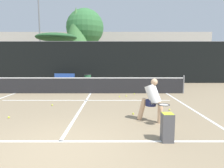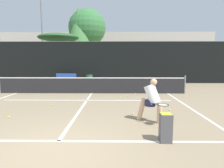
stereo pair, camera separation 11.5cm
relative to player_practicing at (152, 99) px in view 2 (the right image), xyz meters
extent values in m
plane|color=#937F60|center=(-2.56, -1.98, -0.75)|extent=(100.00, 100.00, 0.00)
cube|color=white|center=(-2.56, -1.58, -0.74)|extent=(11.00, 0.10, 0.01)
cube|color=white|center=(-2.56, 3.37, -0.74)|extent=(8.25, 0.10, 0.01)
cube|color=white|center=(-2.56, 1.92, -0.74)|extent=(0.10, 7.00, 0.01)
cube|color=white|center=(1.95, 1.92, -0.74)|extent=(0.10, 8.00, 0.01)
cylinder|color=slate|center=(2.94, 5.42, -0.21)|extent=(0.09, 0.09, 1.07)
cube|color=#232326|center=(-2.56, 5.42, -0.27)|extent=(11.00, 0.02, 0.95)
cube|color=white|center=(-2.56, 5.42, 0.17)|extent=(11.00, 0.03, 0.06)
cube|color=black|center=(-2.56, 10.69, 0.99)|extent=(24.00, 0.06, 3.48)
cylinder|color=slate|center=(-2.56, 10.69, 2.75)|extent=(24.00, 0.04, 0.04)
cylinder|color=#DBAD84|center=(0.24, -0.14, -0.42)|extent=(0.16, 0.16, 0.64)
cylinder|color=#DBAD84|center=(-0.29, 0.19, -0.38)|extent=(0.37, 0.31, 0.75)
cylinder|color=#1E234C|center=(-0.04, 0.03, -0.13)|extent=(0.34, 0.34, 0.20)
cylinder|color=white|center=(0.02, 0.00, 0.16)|extent=(0.55, 0.47, 0.73)
sphere|color=#DBAD84|center=(0.05, -0.02, 0.55)|extent=(0.21, 0.21, 0.21)
cylinder|color=#262628|center=(0.00, -0.29, -0.08)|extent=(0.27, 0.18, 0.03)
torus|color=#262628|center=(0.26, -0.46, -0.08)|extent=(0.47, 0.47, 0.02)
cylinder|color=beige|center=(0.26, -0.46, -0.08)|extent=(0.36, 0.36, 0.01)
sphere|color=#D1E033|center=(-0.51, 0.84, -0.71)|extent=(0.07, 0.07, 0.07)
sphere|color=#D1E033|center=(-3.90, 2.24, -0.71)|extent=(0.07, 0.07, 0.07)
sphere|color=#D1E033|center=(-0.51, 4.38, -0.71)|extent=(0.07, 0.07, 0.07)
sphere|color=#D1E033|center=(0.99, 1.42, -0.71)|extent=(0.07, 0.07, 0.07)
sphere|color=#D1E033|center=(-4.82, 0.37, -0.71)|extent=(0.07, 0.07, 0.07)
sphere|color=#D1E033|center=(-0.89, 4.16, -0.71)|extent=(0.07, 0.07, 0.07)
sphere|color=#D1E033|center=(0.00, 5.08, -0.71)|extent=(0.07, 0.07, 0.07)
cube|color=#4C4C51|center=(0.06, -1.57, -0.40)|extent=(0.28, 0.28, 0.70)
cube|color=#D1E033|center=(0.06, -1.57, -0.07)|extent=(0.25, 0.25, 0.06)
cube|color=#2D519E|center=(-5.19, 9.85, -0.31)|extent=(1.70, 0.47, 0.04)
cube|color=#2D519E|center=(-5.18, 10.03, -0.10)|extent=(1.68, 0.15, 0.42)
cube|color=#333338|center=(-5.86, 9.89, -0.53)|extent=(0.06, 0.32, 0.44)
cube|color=#333338|center=(-4.52, 9.80, -0.53)|extent=(0.06, 0.32, 0.44)
cylinder|color=#28603D|center=(-3.22, 9.61, -0.35)|extent=(0.53, 0.53, 0.79)
cylinder|color=black|center=(-3.22, 9.61, 0.06)|extent=(0.55, 0.55, 0.04)
cube|color=silver|center=(-5.33, 14.19, -0.30)|extent=(1.72, 4.58, 0.89)
cube|color=#1E2328|center=(-5.33, 13.96, 0.45)|extent=(1.45, 2.75, 0.60)
cylinder|color=black|center=(-4.56, 15.66, -0.45)|extent=(0.18, 0.60, 0.60)
cylinder|color=black|center=(-4.56, 12.73, -0.45)|extent=(0.18, 0.60, 0.60)
cylinder|color=slate|center=(-9.67, 17.39, 3.90)|extent=(0.16, 0.16, 9.30)
cylinder|color=brown|center=(-5.70, 19.06, 1.00)|extent=(0.28, 0.28, 3.49)
cone|color=#477F42|center=(-5.70, 19.06, 5.18)|extent=(3.14, 3.14, 4.88)
cylinder|color=brown|center=(-4.83, 20.57, 1.47)|extent=(0.28, 0.28, 4.43)
sphere|color=#38753D|center=(-4.83, 20.57, 5.39)|extent=(4.88, 4.88, 4.88)
cylinder|color=brown|center=(-7.39, 16.05, 1.28)|extent=(0.28, 0.28, 4.05)
ellipsoid|color=#28562D|center=(-7.39, 16.05, 3.66)|extent=(4.46, 4.46, 0.90)
cube|color=#B2ADA3|center=(-2.56, 28.97, 2.54)|extent=(36.00, 2.40, 6.57)
camera|label=1|loc=(-1.29, -6.27, 1.26)|focal=32.00mm
camera|label=2|loc=(-1.17, -6.27, 1.26)|focal=32.00mm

